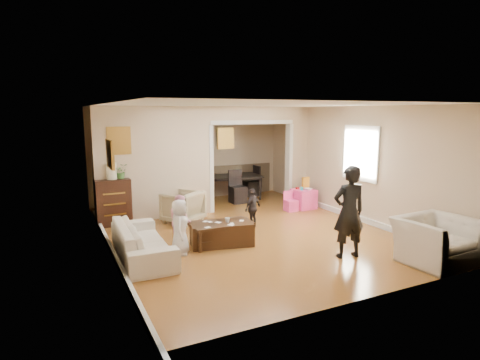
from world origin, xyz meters
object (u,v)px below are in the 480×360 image
dresser (113,202)px  child_kneel_b (180,220)px  child_kneel_a (180,227)px  child_toddler (253,208)px  dining_table (228,187)px  cyan_cup (302,189)px  sofa (142,241)px  armchair_back (183,207)px  coffee_table (221,234)px  play_table (304,199)px  coffee_cup (227,220)px  armchair_front (435,240)px  adult_person (349,212)px  table_lamp (111,171)px

dresser → child_kneel_b: size_ratio=1.06×
child_kneel_a → child_toddler: bearing=-42.6°
dining_table → cyan_cup: bearing=-46.0°
sofa → armchair_back: 2.24m
coffee_table → play_table: bearing=29.5°
play_table → cyan_cup: cyan_cup is taller
coffee_cup → dining_table: 4.09m
armchair_front → child_kneel_a: bearing=146.4°
play_table → coffee_cup: bearing=-149.0°
armchair_back → child_toddler: (1.22, -1.06, 0.08)m
adult_person → child_toddler: bearing=-64.4°
dresser → adult_person: (3.31, -3.81, 0.29)m
cyan_cup → play_table: bearing=26.6°
cyan_cup → dining_table: 2.33m
coffee_cup → cyan_cup: cyan_cup is taller
sofa → armchair_back: bearing=-34.1°
armchair_back → armchair_front: (3.01, -4.16, 0.02)m
cyan_cup → adult_person: bearing=-111.3°
coffee_cup → child_kneel_b: child_kneel_b is taller
play_table → child_kneel_a: (-3.89, -1.87, 0.24)m
cyan_cup → coffee_table: bearing=-150.4°
coffee_table → play_table: 3.50m
coffee_cup → dining_table: bearing=65.7°
dining_table → child_kneel_a: (-2.63, -3.83, 0.16)m
coffee_table → armchair_back: bearing=95.5°
coffee_cup → child_kneel_a: 0.96m
cyan_cup → adult_person: size_ratio=0.05×
child_kneel_a → child_toddler: child_kneel_a is taller
dresser → adult_person: bearing=-49.1°
coffee_cup → table_lamp: bearing=126.3°
sofa → child_kneel_b: (0.78, 0.31, 0.19)m
sofa → child_toddler: size_ratio=2.33×
dining_table → armchair_front: bearing=-66.1°
dining_table → armchair_back: bearing=-122.5°
dresser → dining_table: size_ratio=0.54×
cyan_cup → child_kneel_b: (-3.64, -1.37, -0.05)m
cyan_cup → dining_table: size_ratio=0.04×
dining_table → adult_person: bearing=-77.0°
adult_person → child_toddler: (-0.65, 2.28, -0.36)m
armchair_back → child_kneel_a: bearing=36.0°
armchair_front → coffee_cup: armchair_front is taller
sofa → coffee_table: bearing=-88.1°
table_lamp → dining_table: (3.39, 1.39, -0.87)m
sofa → armchair_front: (4.32, -2.34, 0.08)m
table_lamp → coffee_table: table_lamp is taller
child_kneel_b → table_lamp: bearing=16.7°
play_table → dining_table: dining_table is taller
table_lamp → coffee_cup: bearing=-53.7°
table_lamp → child_kneel_b: (0.91, -1.98, -0.72)m
armchair_back → coffee_cup: (0.27, -1.86, 0.12)m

